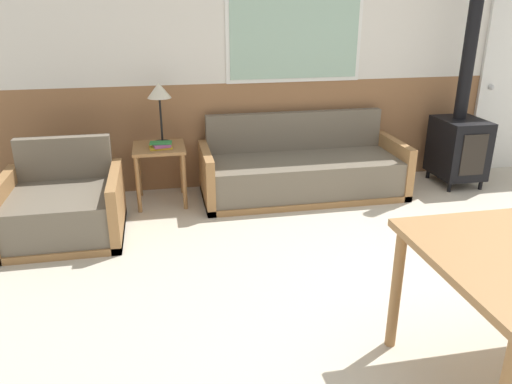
{
  "coord_description": "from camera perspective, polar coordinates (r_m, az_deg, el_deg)",
  "views": [
    {
      "loc": [
        -1.86,
        -2.41,
        1.87
      ],
      "look_at": [
        -1.18,
        1.04,
        0.51
      ],
      "focal_mm": 35.0,
      "sensor_mm": 36.0,
      "label": 1
    }
  ],
  "objects": [
    {
      "name": "wood_stove",
      "position": [
        5.67,
        22.3,
        6.44
      ],
      "size": [
        0.45,
        0.56,
        2.32
      ],
      "color": "black",
      "rests_on": "ground_plane"
    },
    {
      "name": "couch",
      "position": [
        5.05,
        5.31,
        2.3
      ],
      "size": [
        2.02,
        0.8,
        0.78
      ],
      "color": "#9E7042",
      "rests_on": "ground_plane"
    },
    {
      "name": "armchair",
      "position": [
        4.44,
        -21.19,
        -1.91
      ],
      "size": [
        0.96,
        0.87,
        0.76
      ],
      "rotation": [
        0.0,
        0.0,
        0.29
      ],
      "color": "#9E7042",
      "rests_on": "ground_plane"
    },
    {
      "name": "book_stack",
      "position": [
        4.74,
        -10.8,
        5.26
      ],
      "size": [
        0.22,
        0.17,
        0.06
      ],
      "color": "gold",
      "rests_on": "side_table"
    },
    {
      "name": "side_table",
      "position": [
        4.85,
        -10.96,
        3.93
      ],
      "size": [
        0.49,
        0.49,
        0.57
      ],
      "color": "#9E7042",
      "rests_on": "ground_plane"
    },
    {
      "name": "entry_door",
      "position": [
        6.4,
        27.26,
        11.07
      ],
      "size": [
        0.81,
        0.09,
        1.99
      ],
      "color": "white",
      "rests_on": "ground_plane"
    },
    {
      "name": "wall_back",
      "position": [
        5.38,
        9.12,
        15.61
      ],
      "size": [
        7.2,
        0.09,
        2.7
      ],
      "color": "#8E603D",
      "rests_on": "ground_plane"
    },
    {
      "name": "table_lamp",
      "position": [
        4.8,
        -10.99,
        10.84
      ],
      "size": [
        0.22,
        0.22,
        0.58
      ],
      "color": "black",
      "rests_on": "side_table"
    },
    {
      "name": "ground_plane",
      "position": [
        3.57,
        22.86,
        -12.26
      ],
      "size": [
        16.0,
        16.0,
        0.0
      ],
      "primitive_type": "plane",
      "color": "beige"
    }
  ]
}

